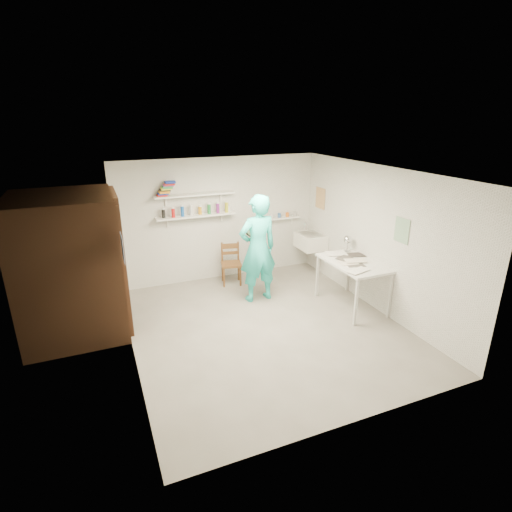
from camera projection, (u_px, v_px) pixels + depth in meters
name	position (u px, v px, depth m)	size (l,w,h in m)	color
floor	(266.00, 327.00, 6.28)	(4.00, 4.50, 0.02)	slate
ceiling	(267.00, 172.00, 5.46)	(4.00, 4.50, 0.02)	silver
wall_back	(220.00, 219.00, 7.83)	(4.00, 0.02, 2.40)	silver
wall_front	(360.00, 326.00, 3.90)	(4.00, 0.02, 2.40)	silver
wall_left	(124.00, 275.00, 5.14)	(0.02, 4.50, 2.40)	silver
wall_right	(377.00, 239.00, 6.60)	(0.02, 4.50, 2.40)	silver
doorway_recess	(120.00, 263.00, 6.13)	(0.02, 0.90, 2.00)	black
corridor_box	(69.00, 266.00, 5.86)	(1.40, 1.50, 2.10)	brown
door_lintel	(114.00, 195.00, 5.78)	(0.06, 1.05, 0.10)	brown
door_jamb_near	(125.00, 274.00, 5.70)	(0.06, 0.10, 2.00)	brown
door_jamb_far	(119.00, 253.00, 6.57)	(0.06, 0.10, 2.00)	brown
shelf_lower	(196.00, 216.00, 7.49)	(1.50, 0.22, 0.03)	white
shelf_upper	(195.00, 195.00, 7.35)	(1.50, 0.22, 0.03)	white
ledge_shelf	(283.00, 218.00, 8.27)	(0.70, 0.14, 0.03)	white
poster_left	(123.00, 248.00, 5.07)	(0.01, 0.28, 0.36)	#334C7F
poster_right_a	(320.00, 198.00, 8.03)	(0.01, 0.34, 0.42)	#995933
poster_right_b	(402.00, 230.00, 6.01)	(0.01, 0.30, 0.38)	#3F724C
belfast_sink	(311.00, 241.00, 8.15)	(0.48, 0.60, 0.30)	white
man	(258.00, 249.00, 6.89)	(0.70, 0.46, 1.91)	#29D0C6
wall_clock	(254.00, 228.00, 6.98)	(0.34, 0.34, 0.04)	beige
wooden_chair	(231.00, 264.00, 7.73)	(0.38, 0.36, 0.81)	brown
work_table	(352.00, 284.00, 6.80)	(0.74, 1.24, 0.82)	silver
desk_lamp	(348.00, 240.00, 7.09)	(0.15, 0.15, 0.15)	silver
spray_cans	(196.00, 211.00, 7.45)	(1.29, 0.06, 0.17)	black
book_stack	(166.00, 189.00, 7.12)	(0.34, 0.14, 0.25)	red
ledge_pots	(283.00, 215.00, 8.25)	(0.48, 0.07, 0.09)	silver
papers	(354.00, 261.00, 6.66)	(0.30, 0.22, 0.03)	silver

